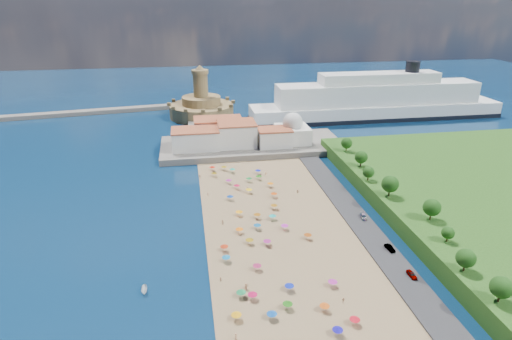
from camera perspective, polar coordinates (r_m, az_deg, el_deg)
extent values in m
plane|color=#071938|center=(147.40, 0.05, -6.61)|extent=(700.00, 700.00, 0.00)
cube|color=#59544C|center=(214.40, -0.51, 3.27)|extent=(90.00, 36.00, 3.00)
cube|color=#59544C|center=(245.71, -6.88, 5.53)|extent=(18.00, 70.00, 2.40)
cube|color=#59544C|center=(302.29, -26.36, 6.55)|extent=(199.03, 34.77, 2.60)
cube|color=silver|center=(206.45, -8.06, 4.05)|extent=(22.00, 14.00, 9.00)
cube|color=silver|center=(209.31, -2.60, 4.79)|extent=(18.00, 16.00, 11.00)
cube|color=silver|center=(208.77, 2.46, 4.32)|extent=(16.00, 12.00, 8.00)
cube|color=silver|center=(220.16, -5.06, 5.48)|extent=(24.00, 14.00, 10.00)
cube|color=silver|center=(214.67, 4.87, 4.76)|extent=(16.00, 16.00, 8.00)
sphere|color=silver|center=(212.95, 4.92, 6.30)|extent=(10.00, 10.00, 10.00)
cylinder|color=silver|center=(211.95, 4.95, 7.29)|extent=(1.20, 1.20, 1.60)
cylinder|color=olive|center=(273.89, -7.24, 7.86)|extent=(40.00, 40.00, 8.00)
cylinder|color=olive|center=(272.37, -7.31, 9.18)|extent=(24.00, 24.00, 5.00)
cylinder|color=olive|center=(270.42, -7.41, 11.14)|extent=(9.00, 9.00, 14.00)
cylinder|color=olive|center=(268.99, -7.49, 12.86)|extent=(10.40, 10.40, 2.40)
cone|color=olive|center=(268.57, -7.52, 13.42)|extent=(6.00, 6.00, 3.00)
cube|color=black|center=(279.35, 15.59, 6.92)|extent=(157.65, 23.57, 2.54)
cube|color=white|center=(278.51, 15.66, 7.60)|extent=(156.65, 23.16, 9.40)
cube|color=white|center=(276.11, 15.90, 9.80)|extent=(125.32, 18.95, 12.53)
cube|color=white|center=(274.38, 16.10, 11.71)|extent=(73.11, 14.71, 6.26)
cylinder|color=black|center=(282.90, 20.17, 12.82)|extent=(8.35, 8.35, 6.26)
cylinder|color=gray|center=(129.94, -4.25, -10.35)|extent=(0.07, 0.07, 2.00)
cone|color=#B62C0E|center=(129.46, -4.26, -10.02)|extent=(2.50, 2.50, 0.60)
cylinder|color=gray|center=(182.81, 0.26, -0.24)|extent=(0.07, 0.07, 2.00)
cone|color=#0E1AB7|center=(182.47, 0.26, 0.02)|extent=(2.50, 2.50, 0.60)
cylinder|color=gray|center=(173.52, -3.67, -1.56)|extent=(0.07, 0.07, 2.00)
cone|color=#AE258A|center=(173.16, -3.68, -1.29)|extent=(2.50, 2.50, 0.60)
cylinder|color=gray|center=(132.22, 1.49, -9.67)|extent=(0.07, 0.07, 2.00)
cone|color=#9C2178|center=(131.74, 1.50, -9.34)|extent=(2.50, 2.50, 0.60)
cylinder|color=gray|center=(107.29, 13.01, -19.07)|extent=(0.07, 0.07, 2.00)
cone|color=red|center=(106.70, 13.05, -18.71)|extent=(2.50, 2.50, 0.60)
cylinder|color=gray|center=(146.12, 2.22, -6.35)|extent=(0.07, 0.07, 2.00)
cone|color=#109793|center=(145.69, 2.22, -6.04)|extent=(2.50, 2.50, 0.60)
cylinder|color=gray|center=(170.44, 1.92, -1.98)|extent=(0.07, 0.07, 2.00)
cone|color=orange|center=(170.08, 1.92, -1.71)|extent=(2.50, 2.50, 0.60)
cylinder|color=gray|center=(121.46, 0.14, -12.87)|extent=(0.07, 0.07, 2.00)
cone|color=#9C2150|center=(120.95, 0.14, -12.52)|extent=(2.50, 2.50, 0.60)
cylinder|color=gray|center=(146.93, 0.16, -6.16)|extent=(0.07, 0.07, 2.00)
cone|color=#98560D|center=(146.50, 0.16, -5.85)|extent=(2.50, 2.50, 0.60)
cylinder|color=gray|center=(125.13, -4.00, -11.76)|extent=(0.07, 0.07, 2.00)
cone|color=#0D6CA9|center=(124.63, -4.01, -11.42)|extent=(2.50, 2.50, 0.60)
cylinder|color=gray|center=(117.41, 10.18, -14.68)|extent=(0.07, 0.07, 2.00)
cone|color=#B9279C|center=(116.87, 10.21, -14.33)|extent=(2.50, 2.50, 0.60)
cylinder|color=gray|center=(184.36, -3.17, -0.08)|extent=(0.07, 0.07, 2.00)
cone|color=#10997E|center=(184.02, -3.17, 0.18)|extent=(2.50, 2.50, 0.60)
cylinder|color=gray|center=(153.16, 2.43, -4.93)|extent=(0.07, 0.07, 2.00)
cone|color=#9C600E|center=(152.75, 2.43, -4.63)|extent=(2.50, 2.50, 0.60)
cylinder|color=gray|center=(148.75, -2.26, -5.80)|extent=(0.07, 0.07, 2.00)
cone|color=#FFA00D|center=(148.33, -2.26, -5.49)|extent=(2.50, 2.50, 0.60)
cylinder|color=gray|center=(111.61, -0.46, -16.50)|extent=(0.07, 0.07, 2.00)
cone|color=#B90E45|center=(111.05, -0.46, -16.14)|extent=(2.50, 2.50, 0.60)
cylinder|color=gray|center=(138.38, -2.23, -8.11)|extent=(0.07, 0.07, 2.00)
cone|color=orange|center=(137.93, -2.24, -7.78)|extent=(2.50, 2.50, 0.60)
cylinder|color=gray|center=(168.66, -2.59, -2.27)|extent=(0.07, 0.07, 2.00)
cone|color=#BB0F36|center=(168.29, -2.59, -1.99)|extent=(2.50, 2.50, 0.60)
cylinder|color=gray|center=(109.19, 4.24, -17.60)|extent=(0.07, 0.07, 2.00)
cone|color=#1F6D13|center=(108.61, 4.25, -17.24)|extent=(2.50, 2.50, 0.60)
cylinder|color=gray|center=(174.90, -0.94, -1.32)|extent=(0.07, 0.07, 2.00)
cone|color=#167F32|center=(174.54, -0.95, -1.05)|extent=(2.50, 2.50, 0.60)
cylinder|color=gray|center=(159.76, -3.47, -3.75)|extent=(0.07, 0.07, 2.00)
cone|color=navy|center=(159.37, -3.48, -3.45)|extent=(2.50, 2.50, 0.60)
cylinder|color=gray|center=(136.22, 6.91, -8.80)|extent=(0.07, 0.07, 2.00)
cone|color=#9D440E|center=(135.76, 6.92, -8.47)|extent=(2.50, 2.50, 0.60)
cylinder|color=gray|center=(114.65, 4.46, -15.38)|extent=(0.07, 0.07, 2.00)
cone|color=#0D20AA|center=(114.10, 4.47, -15.02)|extent=(2.50, 2.50, 0.60)
cylinder|color=gray|center=(180.80, -5.61, -0.62)|extent=(0.07, 0.07, 2.00)
cone|color=#785C0A|center=(180.45, -5.62, -0.35)|extent=(2.50, 2.50, 0.60)
cylinder|color=gray|center=(161.89, 2.39, -3.36)|extent=(0.07, 0.07, 2.00)
cone|color=#D64709|center=(161.51, 2.40, -3.07)|extent=(2.50, 2.50, 0.60)
cylinder|color=gray|center=(187.21, -4.28, 0.25)|extent=(0.07, 0.07, 2.00)
cone|color=#95770D|center=(186.87, -4.29, 0.50)|extent=(2.50, 2.50, 0.60)
cylinder|color=gray|center=(106.08, -2.63, -18.97)|extent=(0.07, 0.07, 2.00)
cone|color=#ECA00C|center=(105.49, -2.64, -18.60)|extent=(2.50, 2.50, 0.60)
cylinder|color=gray|center=(106.28, 2.12, -18.86)|extent=(0.07, 0.07, 2.00)
cone|color=#0C4AA8|center=(105.69, 2.13, -18.50)|extent=(2.50, 2.50, 0.60)
cylinder|color=gray|center=(104.01, 10.81, -20.43)|extent=(0.07, 0.07, 2.00)
cone|color=#140CA4|center=(103.41, 10.85, -20.06)|extent=(2.50, 2.50, 0.60)
cylinder|color=gray|center=(187.29, -5.85, 0.20)|extent=(0.07, 0.07, 2.00)
cone|color=red|center=(186.96, -5.86, 0.46)|extent=(2.50, 2.50, 0.60)
cylinder|color=gray|center=(140.60, 3.84, -7.61)|extent=(0.07, 0.07, 2.00)
cone|color=#B827AF|center=(140.16, 3.85, -7.29)|extent=(2.50, 2.50, 0.60)
cylinder|color=gray|center=(132.74, -0.86, -9.52)|extent=(0.07, 0.07, 2.00)
cone|color=#94710D|center=(132.27, -0.87, -9.19)|extent=(2.50, 2.50, 0.60)
cylinder|color=gray|center=(109.59, 9.12, -17.69)|extent=(0.07, 0.07, 2.00)
cone|color=#D25310|center=(109.02, 9.15, -17.33)|extent=(2.50, 2.50, 0.60)
cylinder|color=gray|center=(112.33, -2.00, -16.23)|extent=(0.07, 0.07, 2.00)
cone|color=#168042|center=(111.77, -2.01, -15.86)|extent=(2.50, 2.50, 0.60)
cylinder|color=gray|center=(140.53, 0.18, -7.58)|extent=(0.07, 0.07, 2.00)
cone|color=#105A93|center=(140.09, 0.18, -7.26)|extent=(2.50, 2.50, 0.60)
cylinder|color=gray|center=(165.03, -0.94, -2.82)|extent=(0.07, 0.07, 2.00)
cone|color=yellow|center=(164.65, -0.94, -2.54)|extent=(2.50, 2.50, 0.60)
cylinder|color=gray|center=(176.97, 0.37, -1.02)|extent=(0.07, 0.07, 2.00)
cone|color=#217314|center=(176.62, 0.37, -0.76)|extent=(2.50, 2.50, 0.60)
imported|color=tan|center=(163.77, -6.44, -3.25)|extent=(1.19, 0.96, 1.61)
imported|color=tan|center=(151.55, 3.07, -5.31)|extent=(0.66, 0.46, 1.73)
imported|color=tan|center=(180.97, 1.33, -0.51)|extent=(1.20, 0.69, 1.85)
imported|color=tan|center=(167.62, -1.10, -2.49)|extent=(0.92, 0.97, 1.57)
imported|color=tan|center=(165.99, 5.58, -2.84)|extent=(1.42, 1.43, 1.65)
imported|color=tan|center=(117.96, -4.74, -14.28)|extent=(0.70, 0.65, 1.60)
imported|color=tan|center=(143.96, -4.50, -6.91)|extent=(1.10, 1.02, 1.82)
imported|color=tan|center=(114.86, -1.32, -15.27)|extent=(1.71, 1.50, 1.87)
imported|color=tan|center=(180.30, -7.50, -0.85)|extent=(0.89, 0.95, 1.57)
imported|color=tan|center=(112.91, 11.57, -16.65)|extent=(0.96, 0.47, 1.59)
imported|color=tan|center=(131.07, 2.00, -10.06)|extent=(0.97, 0.79, 1.72)
imported|color=tan|center=(101.80, -2.71, -21.27)|extent=(0.93, 0.89, 1.61)
imported|color=white|center=(117.96, -14.65, -15.24)|extent=(1.48, 3.79, 1.45)
imported|color=gray|center=(151.00, 14.13, -6.02)|extent=(2.56, 4.77, 1.31)
imported|color=gray|center=(135.45, 17.41, -9.89)|extent=(2.00, 4.35, 1.38)
imported|color=gray|center=(125.89, 20.06, -12.95)|extent=(1.68, 3.99, 1.35)
cylinder|color=#382314|center=(115.92, 29.67, -14.44)|extent=(0.50, 0.50, 2.84)
sphere|color=#14380F|center=(114.54, 29.92, -13.40)|extent=(5.11, 5.11, 5.11)
cylinder|color=#382314|center=(123.21, 26.01, -11.46)|extent=(0.50, 0.50, 2.73)
sphere|color=#14380F|center=(121.96, 26.20, -10.49)|extent=(4.92, 4.92, 4.92)
cylinder|color=#382314|center=(134.70, 24.11, -8.32)|extent=(0.50, 0.50, 2.04)
sphere|color=#14380F|center=(133.84, 24.23, -7.64)|extent=(3.66, 3.66, 3.66)
cylinder|color=#382314|center=(144.89, 22.25, -5.60)|extent=(0.50, 0.50, 3.05)
sphere|color=#14380F|center=(143.71, 22.41, -4.63)|extent=(5.48, 5.48, 5.48)
cylinder|color=#382314|center=(156.41, 17.33, -2.78)|extent=(0.50, 0.50, 3.32)
sphere|color=#14380F|center=(155.22, 17.45, -1.78)|extent=(5.97, 5.97, 5.97)
cylinder|color=#382314|center=(167.56, 14.71, -0.95)|extent=(0.50, 0.50, 2.44)
sphere|color=#14380F|center=(166.74, 14.78, -0.26)|extent=(4.40, 4.40, 4.40)
cylinder|color=#382314|center=(180.54, 13.77, 0.92)|extent=(0.50, 0.50, 2.92)
sphere|color=#14380F|center=(179.64, 13.85, 1.70)|extent=(5.25, 5.25, 5.25)
cylinder|color=#382314|center=(197.03, 11.94, 2.86)|extent=(0.50, 0.50, 2.77)
sphere|color=#14380F|center=(196.24, 12.00, 3.55)|extent=(4.99, 4.99, 4.99)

